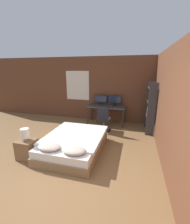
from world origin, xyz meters
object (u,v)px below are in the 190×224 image
desk (106,108)px  bookshelf (151,107)px  nightstand (27,149)px  monitor_left (101,99)px  bedside_lamp (25,133)px  computer_mouse (112,108)px  bed (74,143)px  office_chair (104,121)px  monitor_right (115,100)px  keyboard (105,107)px

desk → bookshelf: 1.75m
nightstand → monitor_left: size_ratio=0.91×
nightstand → desk: (1.41, 3.04, 0.40)m
bedside_lamp → computer_mouse: (1.70, 2.81, 0.08)m
bedside_lamp → monitor_left: monitor_left is taller
bed → desk: size_ratio=1.28×
bookshelf → office_chair: bearing=-168.3°
nightstand → bedside_lamp: 0.43m
monitor_right → keyboard: 0.59m
monitor_left → office_chair: monitor_left is taller
bed → desk: (0.41, 2.42, 0.42)m
monitor_right → computer_mouse: (-0.01, -0.46, -0.22)m
bookshelf → monitor_right: bearing=152.6°
monitor_right → office_chair: bearing=-102.9°
nightstand → bedside_lamp: bearing=-90.0°
bed → office_chair: (0.47, 1.62, 0.13)m
nightstand → monitor_right: (1.71, 3.27, 0.72)m
monitor_left → computer_mouse: (0.58, -0.46, -0.22)m
monitor_left → monitor_right: bearing=0.0°
desk → bookshelf: bookshelf is taller
desk → computer_mouse: computer_mouse is taller
nightstand → bookshelf: 4.06m
bedside_lamp → monitor_left: 3.47m
keyboard → bed: bearing=-100.5°
nightstand → monitor_left: (1.11, 3.27, 0.72)m
monitor_right → keyboard: monitor_right is taller
keyboard → bookshelf: (1.66, -0.24, 0.19)m
monitor_left → office_chair: (0.36, -1.04, -0.60)m
nightstand → monitor_right: 3.76m
nightstand → office_chair: (1.47, 2.24, 0.12)m
bedside_lamp → keyboard: bedside_lamp is taller
bed → bedside_lamp: (-1.00, -0.62, 0.44)m
bedside_lamp → bookshelf: (3.07, 2.57, 0.26)m
desk → monitor_left: monitor_left is taller
monitor_left → bookshelf: bearing=-19.8°
nightstand → bed: bearing=31.7°
bed → office_chair: size_ratio=2.13×
desk → computer_mouse: size_ratio=21.91×
bedside_lamp → desk: size_ratio=0.20×
desk → office_chair: 0.86m
bed → bookshelf: bookshelf is taller
bedside_lamp → nightstand: bearing=90.0°
office_chair → bookshelf: bookshelf is taller
nightstand → monitor_left: monitor_left is taller
office_chair → keyboard: bearing=96.1°
monitor_right → computer_mouse: monitor_right is taller
monitor_left → monitor_right: size_ratio=1.00×
bed → monitor_right: (0.71, 2.66, 0.74)m
desk → office_chair: (0.06, -0.80, -0.29)m
nightstand → bedside_lamp: bedside_lamp is taller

